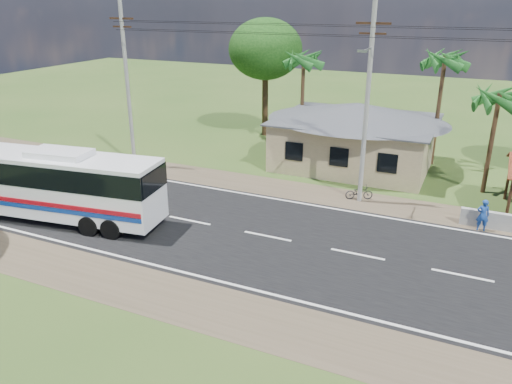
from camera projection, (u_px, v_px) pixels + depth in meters
ground at (268, 237)px, 24.64m from camera, size 120.00×120.00×0.00m
road at (268, 236)px, 24.64m from camera, size 120.00×16.00×0.03m
house at (356, 128)px, 34.32m from camera, size 12.40×10.00×5.00m
utility_poles at (361, 102)px, 27.02m from camera, size 32.80×2.22×11.00m
palm_near at (499, 98)px, 28.22m from camera, size 2.80×2.80×6.70m
palm_mid at (445, 61)px, 32.87m from camera, size 2.80×2.80×8.20m
palm_far at (304, 60)px, 37.33m from camera, size 2.80×2.80×7.70m
tree_behind_house at (265, 49)px, 40.41m from camera, size 6.00×6.00×9.61m
coach_bus at (47, 179)px, 25.85m from camera, size 12.75×4.34×3.88m
motorcycle at (359, 192)px, 29.08m from camera, size 1.67×1.17×0.83m
person at (483, 215)px, 25.01m from camera, size 0.67×0.49×1.68m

